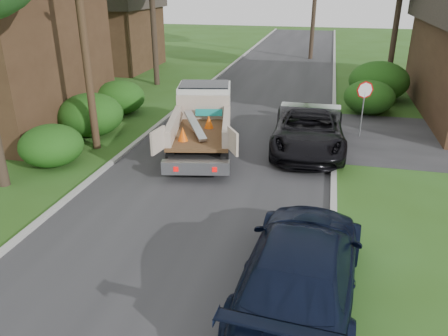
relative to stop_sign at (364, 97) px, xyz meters
name	(u,v)px	position (x,y,z in m)	size (l,w,h in m)	color
ground	(187,223)	(-5.20, -9.00, -1.78)	(120.00, 120.00, 0.00)	#2A4D16
road	(249,122)	(-5.20, 1.00, -1.77)	(8.00, 90.00, 0.02)	#28282B
curb_left	(170,115)	(-9.30, 1.00, -1.72)	(0.20, 90.00, 0.12)	#9E9E99
curb_right	(334,127)	(-1.10, 1.00, -1.72)	(0.20, 90.00, 0.12)	#9E9E99
stop_sign	(364,97)	(0.00, 0.00, 0.00)	(0.71, 0.32, 2.48)	slate
utility_pole	(81,17)	(-10.68, -4.02, 3.40)	(2.42, 1.25, 10.00)	#382619
house_left_far	(106,28)	(-18.70, 13.00, 1.27)	(7.56, 7.56, 6.00)	#3B2618
hedge_left_a	(51,145)	(-11.40, -6.00, -1.01)	(2.34, 2.34, 1.53)	#153C0E
hedge_left_b	(91,115)	(-11.70, -2.50, -0.84)	(2.86, 2.86, 1.87)	#153C0E
hedge_left_c	(120,97)	(-12.00, 1.00, -0.93)	(2.60, 2.60, 1.70)	#153C0E
hedge_right_a	(369,97)	(0.60, 4.00, -0.93)	(2.60, 2.60, 1.70)	#153C0E
hedge_right_b	(379,81)	(1.30, 7.00, -0.67)	(3.38, 3.38, 2.21)	#153C0E
flatbed_truck	(203,115)	(-6.51, -2.54, -0.51)	(3.75, 6.54, 2.34)	black
black_pickup	(309,129)	(-2.18, -2.11, -0.93)	(2.80, 6.08, 1.69)	black
navy_suv	(302,265)	(-1.83, -11.50, -0.93)	(2.38, 5.86, 1.70)	black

